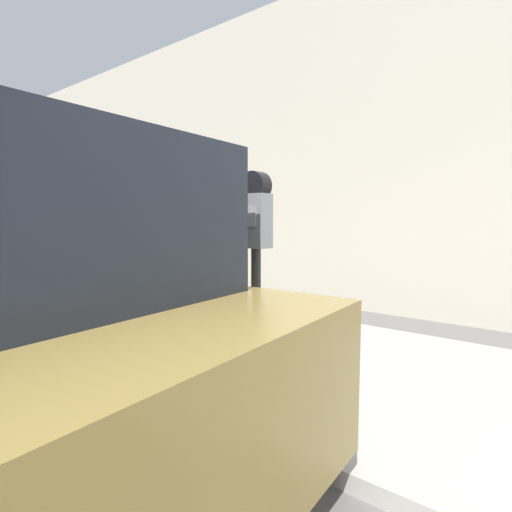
{
  "coord_description": "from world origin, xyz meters",
  "views": [
    {
      "loc": [
        1.44,
        -0.99,
        1.39
      ],
      "look_at": [
        -0.09,
        0.96,
        1.17
      ],
      "focal_mm": 28.0,
      "sensor_mm": 36.0,
      "label": 1
    }
  ],
  "objects": [
    {
      "name": "building_facade",
      "position": [
        0.0,
        4.89,
        2.52
      ],
      "size": [
        24.0,
        0.3,
        5.04
      ],
      "color": "beige",
      "rests_on": "ground_plane"
    },
    {
      "name": "sidewalk",
      "position": [
        0.0,
        2.2,
        0.06
      ],
      "size": [
        24.0,
        2.8,
        0.11
      ],
      "color": "#ADAAA3",
      "rests_on": "ground_plane"
    },
    {
      "name": "parking_meter",
      "position": [
        -0.09,
        0.96,
        1.22
      ],
      "size": [
        0.18,
        0.13,
        1.58
      ],
      "color": "#2D2D30",
      "rests_on": "sidewalk"
    }
  ]
}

